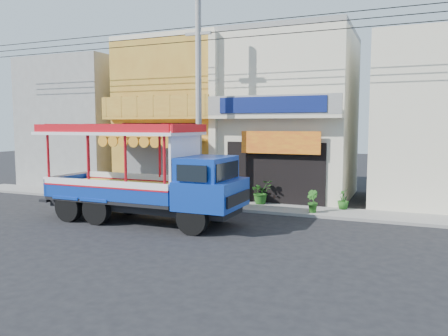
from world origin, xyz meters
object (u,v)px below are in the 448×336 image
at_px(green_sign, 137,188).
at_px(potted_plant_c, 343,199).
at_px(utility_pole, 202,94).
at_px(potted_plant_b, 312,201).
at_px(potted_plant_a, 261,192).
at_px(songthaew_truck, 155,176).

xyz_separation_m(green_sign, potted_plant_c, (9.79, 0.80, -0.02)).
relative_size(utility_pole, potted_plant_b, 30.86).
bearing_deg(potted_plant_a, potted_plant_b, -71.62).
distance_m(songthaew_truck, potted_plant_a, 5.58).
distance_m(songthaew_truck, potted_plant_c, 8.02).
relative_size(songthaew_truck, potted_plant_b, 8.75).
bearing_deg(green_sign, songthaew_truck, -48.98).
bearing_deg(utility_pole, green_sign, 171.09).
relative_size(green_sign, potted_plant_a, 0.98).
bearing_deg(potted_plant_c, green_sign, -89.88).
bearing_deg(potted_plant_b, green_sign, 41.43).
relative_size(green_sign, potted_plant_b, 1.16).
distance_m(potted_plant_a, potted_plant_c, 3.61).
xyz_separation_m(potted_plant_b, potted_plant_c, (1.07, 1.20, -0.03)).
distance_m(utility_pole, songthaew_truck, 4.80).
xyz_separation_m(potted_plant_a, potted_plant_c, (3.61, 0.10, -0.11)).
distance_m(songthaew_truck, green_sign, 5.60).
relative_size(utility_pole, potted_plant_c, 32.86).
bearing_deg(utility_pole, potted_plant_c, 13.26).
distance_m(songthaew_truck, potted_plant_b, 6.46).
height_order(potted_plant_a, potted_plant_b, potted_plant_a).
distance_m(green_sign, potted_plant_a, 6.22).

